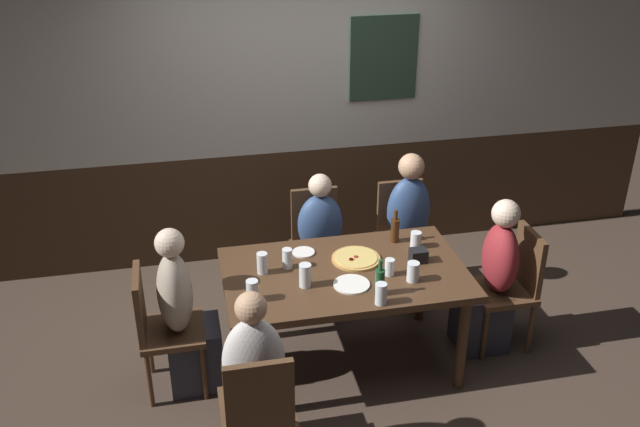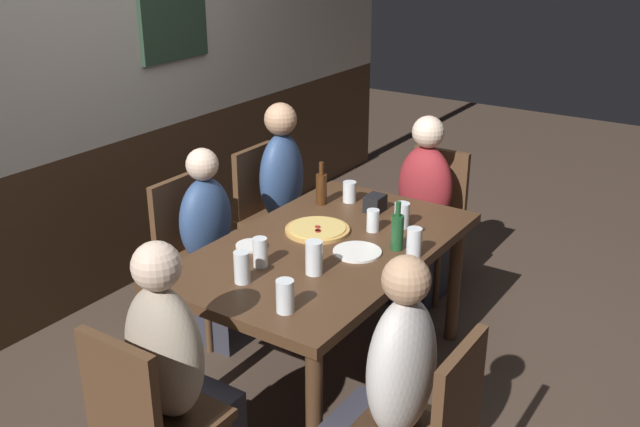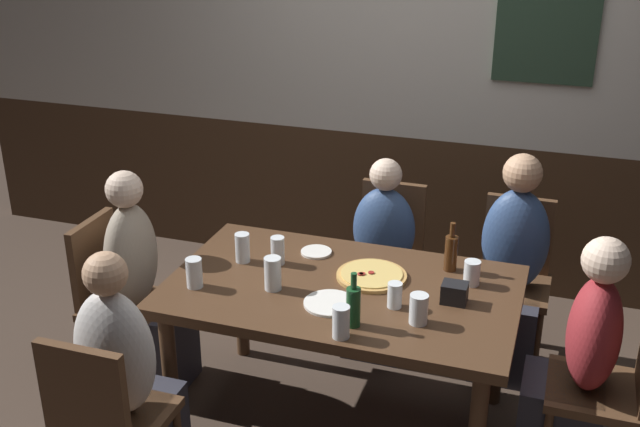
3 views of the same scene
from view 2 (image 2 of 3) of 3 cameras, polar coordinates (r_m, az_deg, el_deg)
The scene contains 26 objects.
ground_plane at distance 3.88m, azimuth 0.43°, elevation -12.42°, with size 12.00×12.00×0.00m, color #423328.
wall_back at distance 4.41m, azimuth -17.98°, elevation 9.37°, with size 6.40×0.13×2.60m.
dining_table at distance 3.54m, azimuth 0.46°, elevation -3.64°, with size 1.57×0.95×0.74m.
chair_head_east at distance 4.58m, azimuth 8.70°, elevation 0.05°, with size 0.40×0.40×0.88m.
chair_right_far at distance 4.60m, azimuth -4.11°, elevation 0.37°, with size 0.40×0.40×0.88m.
chair_head_west at distance 2.85m, azimuth -13.38°, elevation -15.35°, with size 0.40×0.40×0.88m.
chair_mid_far at distance 4.12m, azimuth -9.96°, elevation -2.63°, with size 0.40×0.40×0.88m.
person_head_east at distance 4.45m, azimuth 7.79°, elevation -0.82°, with size 0.37×0.34×1.14m.
person_right_far at distance 4.50m, azimuth -2.49°, elevation 0.04°, with size 0.34×0.37×1.19m.
person_head_west at distance 2.94m, azimuth -11.03°, elevation -13.99°, with size 0.37×0.34×1.16m.
person_mid_far at distance 4.03m, azimuth -8.20°, elevation -3.74°, with size 0.34×0.37×1.09m.
person_left_near at distance 2.81m, azimuth 5.33°, elevation -15.61°, with size 0.34×0.37×1.16m.
pizza at distance 3.64m, azimuth -0.21°, elevation -1.26°, with size 0.32×0.32×0.03m.
pint_glass_amber at distance 3.15m, azimuth -6.11°, elevation -4.36°, with size 0.07×0.07×0.14m.
pint_glass_stout at distance 3.28m, azimuth -4.69°, elevation -3.12°, with size 0.07×0.07×0.14m.
beer_glass_tall at distance 3.40m, azimuth 7.36°, elevation -2.32°, with size 0.07×0.07×0.14m.
tumbler_water at distance 4.02m, azimuth 2.32°, elevation 1.64°, with size 0.07×0.07×0.11m.
pint_glass_pale at distance 2.91m, azimuth -2.75°, elevation -6.56°, with size 0.07×0.07×0.14m.
highball_clear at distance 3.70m, azimuth 6.41°, elevation -0.26°, with size 0.08×0.08×0.13m.
tumbler_short at distance 3.65m, azimuth 4.16°, elevation -0.60°, with size 0.06×0.06×0.11m.
beer_glass_half at distance 3.20m, azimuth -0.47°, elevation -3.62°, with size 0.08×0.08×0.15m.
beer_bottle_green at distance 3.44m, azimuth 6.06°, elevation -1.38°, with size 0.06×0.06×0.24m.
beer_bottle_brown at distance 3.97m, azimuth 0.10°, elevation 2.01°, with size 0.06×0.06×0.24m.
plate_white_large at distance 3.42m, azimuth 2.89°, elevation -3.04°, with size 0.23×0.23×0.01m, color white.
plate_white_small at distance 3.50m, azimuth -5.38°, elevation -2.52°, with size 0.15×0.15×0.01m, color white.
condiment_caddy at distance 3.89m, azimuth 4.32°, elevation 0.80°, with size 0.11×0.09×0.09m, color black.
Camera 2 is at (-2.67, -1.74, 2.21)m, focal length 40.95 mm.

